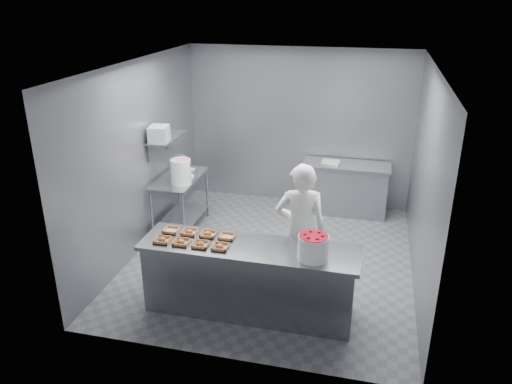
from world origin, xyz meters
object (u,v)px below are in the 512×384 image
(back_counter, at_px, (345,188))
(tray_7, at_px, (227,236))
(worker, at_px, (300,230))
(tray_5, at_px, (190,232))
(tray_4, at_px, (172,230))
(tray_1, at_px, (181,242))
(glaze_bucket, at_px, (181,171))
(tray_2, at_px, (201,244))
(appliance, at_px, (159,134))
(tray_0, at_px, (162,240))
(tray_3, at_px, (220,247))
(strawberry_tub, at_px, (313,246))
(service_counter, at_px, (249,279))
(tray_6, at_px, (208,234))
(prep_table, at_px, (180,195))

(back_counter, relative_size, tray_7, 8.01)
(tray_7, bearing_deg, back_counter, 68.78)
(worker, bearing_deg, tray_5, 7.28)
(tray_4, height_order, worker, worker)
(tray_1, distance_m, glaze_bucket, 2.00)
(back_counter, bearing_deg, tray_2, -113.20)
(glaze_bucket, bearing_deg, appliance, -173.11)
(tray_0, xyz_separation_m, tray_3, (0.72, 0.00, 0.00))
(tray_0, distance_m, appliance, 2.12)
(tray_1, height_order, tray_3, same)
(back_counter, height_order, glaze_bucket, glaze_bucket)
(tray_2, relative_size, tray_7, 1.00)
(appliance, bearing_deg, strawberry_tub, -44.25)
(back_counter, distance_m, tray_3, 3.63)
(tray_0, relative_size, strawberry_tub, 0.54)
(service_counter, relative_size, tray_1, 13.88)
(tray_4, bearing_deg, strawberry_tub, -7.86)
(service_counter, distance_m, tray_2, 0.74)
(tray_0, bearing_deg, tray_3, 0.00)
(tray_4, relative_size, tray_6, 1.00)
(tray_3, relative_size, tray_6, 1.00)
(tray_1, relative_size, tray_5, 1.00)
(tray_1, bearing_deg, tray_4, 130.97)
(tray_0, height_order, tray_5, same)
(prep_table, distance_m, tray_3, 2.50)
(tray_4, bearing_deg, tray_7, 0.00)
(tray_4, distance_m, tray_7, 0.72)
(appliance, bearing_deg, service_counter, -52.25)
(back_counter, distance_m, tray_0, 3.93)
(back_counter, relative_size, tray_1, 8.01)
(service_counter, xyz_separation_m, tray_1, (-0.79, -0.14, 0.47))
(worker, bearing_deg, tray_7, 17.14)
(service_counter, relative_size, back_counter, 1.73)
(tray_0, xyz_separation_m, tray_1, (0.24, 0.00, 0.00))
(tray_3, bearing_deg, prep_table, 122.68)
(prep_table, relative_size, glaze_bucket, 2.53)
(service_counter, bearing_deg, tray_3, -156.36)
(tray_0, xyz_separation_m, glaze_bucket, (-0.49, 1.85, 0.18))
(tray_0, distance_m, tray_2, 0.48)
(tray_1, relative_size, tray_4, 1.00)
(service_counter, relative_size, tray_3, 13.88)
(strawberry_tub, bearing_deg, tray_7, 167.01)
(prep_table, bearing_deg, tray_3, -57.32)
(tray_5, bearing_deg, tray_2, -48.67)
(tray_0, relative_size, tray_4, 1.00)
(tray_2, distance_m, tray_7, 0.37)
(tray_4, relative_size, tray_7, 1.00)
(service_counter, relative_size, strawberry_tub, 7.51)
(worker, bearing_deg, tray_0, 13.21)
(prep_table, height_order, glaze_bucket, glaze_bucket)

